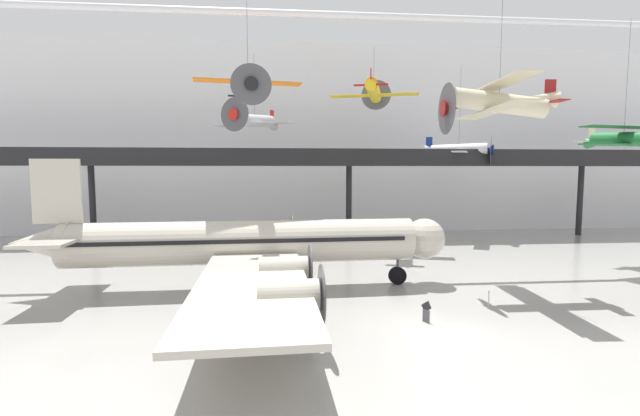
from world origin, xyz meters
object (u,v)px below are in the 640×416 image
suspended_plane_green_biplane (624,138)px  stanchion_barrier (489,303)px  suspended_plane_silver_racer (255,121)px  suspended_plane_orange_highwing (248,89)px  suspended_plane_yellow_lowwing (374,91)px  info_sign_pedestal (426,314)px  airliner_silver_main (243,243)px  suspended_plane_white_twin (459,150)px  suspended_plane_cream_biplane (499,102)px

suspended_plane_green_biplane → stanchion_barrier: 21.83m
suspended_plane_silver_racer → suspended_plane_orange_highwing: (0.38, -14.49, 0.78)m
suspended_plane_yellow_lowwing → info_sign_pedestal: size_ratio=7.53×
airliner_silver_main → suspended_plane_green_biplane: suspended_plane_green_biplane is taller
airliner_silver_main → suspended_plane_white_twin: 33.12m
suspended_plane_yellow_lowwing → suspended_plane_orange_highwing: bearing=149.7°
suspended_plane_cream_biplane → stanchion_barrier: (-2.31, -4.07, -12.74)m
airliner_silver_main → suspended_plane_orange_highwing: suspended_plane_orange_highwing is taller
info_sign_pedestal → airliner_silver_main: bearing=120.9°
suspended_plane_silver_racer → stanchion_barrier: (15.46, -23.70, -13.50)m
suspended_plane_green_biplane → airliner_silver_main: bearing=-91.1°
airliner_silver_main → suspended_plane_orange_highwing: size_ratio=4.14×
suspended_plane_silver_racer → airliner_silver_main: bearing=31.5°
suspended_plane_orange_highwing → suspended_plane_silver_racer: bearing=173.1°
suspended_plane_orange_highwing → suspended_plane_cream_biplane: suspended_plane_orange_highwing is taller
suspended_plane_orange_highwing → suspended_plane_white_twin: 29.93m
suspended_plane_orange_highwing → suspended_plane_yellow_lowwing: (12.22, 11.31, 2.07)m
suspended_plane_cream_biplane → suspended_plane_yellow_lowwing: bearing=-69.7°
suspended_plane_yellow_lowwing → suspended_plane_cream_biplane: bearing=-145.6°
stanchion_barrier → suspended_plane_green_biplane: bearing=30.3°
suspended_plane_green_biplane → suspended_plane_orange_highwing: bearing=-97.9°
suspended_plane_cream_biplane → suspended_plane_white_twin: bearing=-104.0°
suspended_plane_orange_highwing → info_sign_pedestal: bearing=34.5°
suspended_plane_silver_racer → suspended_plane_yellow_lowwing: suspended_plane_yellow_lowwing is taller
suspended_plane_orange_highwing → suspended_plane_green_biplane: bearing=82.3°
airliner_silver_main → suspended_plane_yellow_lowwing: bearing=48.4°
stanchion_barrier → suspended_plane_white_twin: bearing=71.1°
suspended_plane_yellow_lowwing → stanchion_barrier: 26.40m
suspended_plane_yellow_lowwing → info_sign_pedestal: 27.85m
suspended_plane_white_twin → stanchion_barrier: size_ratio=10.98×
suspended_plane_silver_racer → suspended_plane_orange_highwing: bearing=32.6°
stanchion_barrier → info_sign_pedestal: info_sign_pedestal is taller
airliner_silver_main → suspended_plane_cream_biplane: suspended_plane_cream_biplane is taller
suspended_plane_white_twin → stanchion_barrier: 29.92m
airliner_silver_main → suspended_plane_orange_highwing: (0.25, 3.79, 11.30)m
suspended_plane_orange_highwing → stanchion_barrier: bearing=50.2°
suspended_plane_green_biplane → info_sign_pedestal: 26.28m
suspended_plane_green_biplane → suspended_plane_silver_racer: bearing=-122.5°
suspended_plane_silver_racer → suspended_plane_white_twin: size_ratio=0.77×
suspended_plane_cream_biplane → suspended_plane_orange_highwing: bearing=-13.7°
suspended_plane_yellow_lowwing → stanchion_barrier: (2.87, -20.52, -16.35)m
airliner_silver_main → suspended_plane_cream_biplane: 20.22m
suspended_plane_silver_racer → suspended_plane_orange_highwing: size_ratio=1.12×
suspended_plane_silver_racer → suspended_plane_cream_biplane: 26.50m
suspended_plane_yellow_lowwing → stanchion_barrier: suspended_plane_yellow_lowwing is taller
airliner_silver_main → suspended_plane_silver_racer: size_ratio=3.70×
suspended_plane_yellow_lowwing → info_sign_pedestal: suspended_plane_yellow_lowwing is taller
suspended_plane_white_twin → suspended_plane_cream_biplane: suspended_plane_cream_biplane is taller
stanchion_barrier → airliner_silver_main: bearing=160.5°
suspended_plane_green_biplane → stanchion_barrier: bearing=-68.3°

